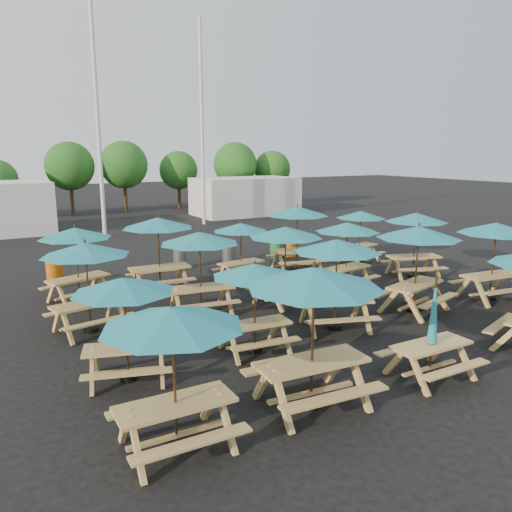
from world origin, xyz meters
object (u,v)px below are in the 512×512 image
picnic_unit_3 (75,237)px  picnic_unit_11 (241,230)px  picnic_unit_0 (173,325)px  picnic_unit_9 (337,251)px  picnic_unit_5 (255,275)px  waste_bin_3 (276,247)px  waste_bin_1 (180,258)px  picnic_unit_13 (418,237)px  picnic_unit_10 (286,236)px  picnic_unit_14 (347,231)px  picnic_unit_2 (86,254)px  waste_bin_2 (229,252)px  picnic_unit_8 (432,336)px  picnic_unit_17 (496,232)px  picnic_unit_19 (361,217)px  picnic_unit_1 (124,291)px  picnic_unit_18 (416,221)px  picnic_unit_4 (314,285)px  waste_bin_0 (55,274)px  waste_bin_4 (290,247)px  picnic_unit_15 (298,215)px  picnic_unit_6 (200,242)px  picnic_unit_7 (158,227)px

picnic_unit_3 → picnic_unit_11: 5.36m
picnic_unit_0 → picnic_unit_9: 6.12m
picnic_unit_5 → waste_bin_3: bearing=60.0°
picnic_unit_9 → waste_bin_1: (-1.00, 8.20, -1.60)m
picnic_unit_5 → picnic_unit_13: bearing=7.7°
waste_bin_3 → picnic_unit_11: bearing=-138.5°
picnic_unit_10 → picnic_unit_14: 2.57m
picnic_unit_2 → waste_bin_1: bearing=38.8°
waste_bin_1 → waste_bin_2: bearing=0.7°
picnic_unit_14 → waste_bin_2: (-1.56, 5.42, -1.50)m
picnic_unit_3 → waste_bin_3: picnic_unit_3 is taller
picnic_unit_9 → waste_bin_3: size_ratio=3.26×
picnic_unit_11 → waste_bin_3: 4.48m
picnic_unit_5 → picnic_unit_8: 3.83m
picnic_unit_14 → picnic_unit_17: picnic_unit_17 is taller
picnic_unit_11 → picnic_unit_19: (5.56, 0.28, 0.05)m
picnic_unit_2 → picnic_unit_8: 8.09m
picnic_unit_17 → picnic_unit_19: bearing=96.0°
picnic_unit_1 → waste_bin_1: (4.36, 8.51, -1.41)m
picnic_unit_18 → picnic_unit_4: bearing=-126.9°
picnic_unit_5 → waste_bin_0: size_ratio=2.42×
picnic_unit_2 → waste_bin_4: bearing=17.5°
picnic_unit_14 → waste_bin_3: size_ratio=2.81×
picnic_unit_15 → waste_bin_0: bearing=177.5°
picnic_unit_17 → picnic_unit_14: bearing=140.6°
picnic_unit_6 → waste_bin_2: bearing=64.7°
picnic_unit_18 → picnic_unit_8: bearing=-115.1°
picnic_unit_18 → picnic_unit_13: bearing=-116.9°
picnic_unit_15 → waste_bin_2: 3.43m
picnic_unit_2 → picnic_unit_9: bearing=-39.1°
picnic_unit_6 → picnic_unit_7: (-0.23, 2.76, 0.08)m
picnic_unit_4 → picnic_unit_14: 7.90m
picnic_unit_3 → waste_bin_1: 5.16m
picnic_unit_14 → picnic_unit_19: 4.19m
picnic_unit_15 → waste_bin_1: (-3.72, 2.46, -1.70)m
picnic_unit_9 → waste_bin_4: picnic_unit_9 is taller
picnic_unit_4 → picnic_unit_14: (5.47, 5.70, -0.29)m
picnic_unit_7 → picnic_unit_9: size_ratio=0.87×
picnic_unit_7 → picnic_unit_4: bearing=-87.6°
picnic_unit_13 → waste_bin_1: (-3.81, 8.19, -1.71)m
picnic_unit_6 → picnic_unit_18: bearing=8.5°
picnic_unit_1 → waste_bin_0: bearing=108.2°
picnic_unit_1 → waste_bin_2: 10.79m
picnic_unit_5 → picnic_unit_13: size_ratio=0.73×
picnic_unit_0 → picnic_unit_9: size_ratio=0.82×
picnic_unit_9 → picnic_unit_5: bearing=-154.1°
picnic_unit_13 → picnic_unit_18: 4.12m
picnic_unit_14 → waste_bin_4: size_ratio=2.81×
picnic_unit_8 → picnic_unit_14: bearing=65.3°
picnic_unit_8 → waste_bin_4: 11.90m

